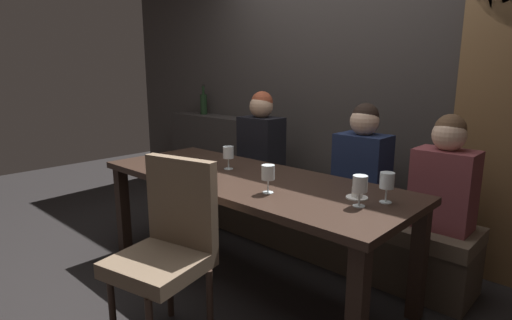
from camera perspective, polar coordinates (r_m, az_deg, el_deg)
The scene contains 15 objects.
ground at distance 2.96m, azimuth -1.19°, elevation -16.36°, with size 9.00×9.00×0.00m, color black.
back_wall_tiled at distance 3.57m, azimuth 12.86°, elevation 13.34°, with size 6.00×0.12×3.00m, color #383330.
back_counter at distance 4.54m, azimuth -6.11°, elevation 0.28°, with size 1.10×0.28×0.95m, color #2F2B29.
dining_table at distance 2.71m, azimuth -1.25°, elevation -4.16°, with size 2.20×0.84×0.74m.
banquette_bench at distance 3.35m, azimuth 7.25°, elevation -8.58°, with size 2.50×0.44×0.45m.
chair_near_side at distance 2.21m, azimuth -12.18°, elevation -10.99°, with size 0.52×0.52×0.98m.
diner_redhead at distance 3.49m, azimuth 0.74°, elevation 2.66°, with size 0.36×0.24×0.81m.
diner_bearded at distance 2.97m, azimuth 14.72°, elevation 0.02°, with size 0.36×0.24×0.76m.
diner_far_end at distance 2.77m, azimuth 25.03°, elevation -2.01°, with size 0.36×0.24×0.72m.
wine_bottle_dark_red at distance 4.58m, azimuth -7.37°, elevation 7.89°, with size 0.08×0.08×0.33m.
wine_glass_end_right at distance 2.87m, azimuth -3.91°, elevation 0.99°, with size 0.08×0.08×0.16m.
wine_glass_near_right at distance 2.14m, azimuth 14.41°, elevation -3.36°, with size 0.08×0.08×0.16m.
wine_glass_end_left at distance 2.25m, azimuth 17.92°, elevation -2.96°, with size 0.08×0.08×0.16m.
wine_glass_center_back at distance 2.30m, azimuth 1.70°, elevation -1.86°, with size 0.08×0.08×0.16m.
espresso_cup at distance 2.30m, azimuth 14.02°, elevation -4.61°, with size 0.12×0.12×0.06m.
Camera 1 is at (1.81, -1.86, 1.43)m, focal length 28.47 mm.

